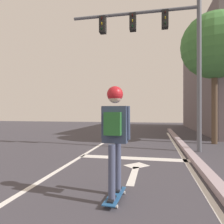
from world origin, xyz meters
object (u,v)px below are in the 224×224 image
(skateboard, at_px, (115,196))
(traffic_signal_mast, at_px, (159,42))
(roadside_tree, at_px, (214,46))
(skater, at_px, (115,125))

(skateboard, xyz_separation_m, traffic_signal_mast, (0.81, 4.54, 3.99))
(traffic_signal_mast, bearing_deg, roadside_tree, 40.41)
(roadside_tree, bearing_deg, skater, -116.24)
(skateboard, distance_m, roadside_tree, 8.58)
(skateboard, xyz_separation_m, roadside_tree, (3.28, 6.64, 4.33))
(skater, height_order, roadside_tree, roadside_tree)
(skateboard, height_order, traffic_signal_mast, traffic_signal_mast)
(skateboard, height_order, roadside_tree, roadside_tree)
(traffic_signal_mast, distance_m, roadside_tree, 3.26)
(traffic_signal_mast, relative_size, roadside_tree, 0.93)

